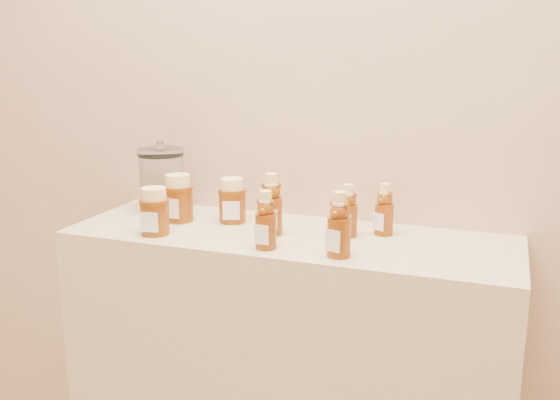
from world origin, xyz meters
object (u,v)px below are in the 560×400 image
at_px(bear_bottle_back_left, 271,200).
at_px(glass_canister, 162,178).
at_px(display_table, 288,386).
at_px(honey_jar_left, 178,198).
at_px(bear_bottle_front_left, 266,216).

relative_size(bear_bottle_back_left, glass_canister, 0.88).
xyz_separation_m(display_table, glass_canister, (-0.44, 0.09, 0.56)).
height_order(bear_bottle_back_left, glass_canister, glass_canister).
bearing_deg(honey_jar_left, bear_bottle_front_left, -23.01).
height_order(display_table, glass_canister, glass_canister).
height_order(display_table, bear_bottle_front_left, bear_bottle_front_left).
height_order(display_table, honey_jar_left, honey_jar_left).
height_order(bear_bottle_front_left, honey_jar_left, bear_bottle_front_left).
xyz_separation_m(bear_bottle_back_left, glass_canister, (-0.39, 0.10, 0.01)).
distance_m(display_table, bear_bottle_front_left, 0.55).
distance_m(bear_bottle_back_left, honey_jar_left, 0.30).
xyz_separation_m(bear_bottle_front_left, honey_jar_left, (-0.33, 0.15, -0.02)).
relative_size(display_table, bear_bottle_front_left, 7.25).
distance_m(display_table, honey_jar_left, 0.62).
bearing_deg(bear_bottle_back_left, bear_bottle_front_left, -86.34).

